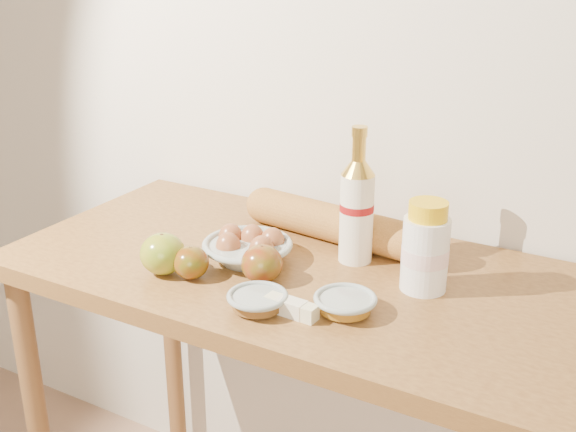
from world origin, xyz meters
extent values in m
cube|color=beige|center=(0.00, 1.51, 1.30)|extent=(3.50, 0.02, 2.60)
cube|color=olive|center=(0.00, 1.18, 0.88)|extent=(1.20, 0.60, 0.04)
cylinder|color=brown|center=(-0.55, 1.43, 0.43)|extent=(0.05, 0.05, 0.86)
cylinder|color=#EEE3CA|center=(0.09, 1.27, 0.99)|extent=(0.07, 0.07, 0.19)
cylinder|color=maroon|center=(0.09, 1.27, 1.02)|extent=(0.07, 0.07, 0.02)
cone|color=gold|center=(0.09, 1.27, 1.10)|extent=(0.07, 0.07, 0.03)
cylinder|color=gold|center=(0.09, 1.27, 1.14)|extent=(0.03, 0.03, 0.05)
cylinder|color=gold|center=(0.09, 1.27, 1.18)|extent=(0.03, 0.03, 0.02)
cylinder|color=white|center=(0.26, 1.21, 0.97)|extent=(0.11, 0.11, 0.14)
cylinder|color=beige|center=(0.26, 1.21, 0.97)|extent=(0.12, 0.12, 0.03)
cylinder|color=yellow|center=(0.26, 1.21, 1.06)|extent=(0.09, 0.09, 0.03)
torus|color=#95A39D|center=(-0.10, 1.15, 0.94)|extent=(0.23, 0.23, 0.01)
ellipsoid|color=brown|center=(-0.13, 1.13, 0.93)|extent=(0.07, 0.07, 0.07)
ellipsoid|color=brown|center=(-0.06, 1.15, 0.93)|extent=(0.07, 0.07, 0.07)
ellipsoid|color=brown|center=(-0.11, 1.19, 0.93)|extent=(0.07, 0.07, 0.07)
ellipsoid|color=brown|center=(-0.15, 1.17, 0.93)|extent=(0.07, 0.07, 0.07)
ellipsoid|color=brown|center=(-0.06, 1.19, 0.93)|extent=(0.07, 0.07, 0.07)
cylinder|color=#BB8039|center=(0.02, 1.33, 0.94)|extent=(0.42, 0.13, 0.08)
sphere|color=#BB8039|center=(-0.18, 1.36, 0.94)|extent=(0.09, 0.09, 0.08)
sphere|color=#BB8039|center=(0.23, 1.31, 0.94)|extent=(0.09, 0.09, 0.08)
ellipsoid|color=#A18920|center=(-0.21, 1.02, 0.94)|extent=(0.11, 0.11, 0.08)
cylinder|color=#50311A|center=(-0.21, 1.02, 0.98)|extent=(0.01, 0.01, 0.01)
ellipsoid|color=maroon|center=(-0.15, 1.03, 0.93)|extent=(0.07, 0.07, 0.07)
cylinder|color=#4A3418|center=(-0.15, 1.03, 0.96)|extent=(0.01, 0.01, 0.01)
ellipsoid|color=maroon|center=(-0.02, 1.09, 0.94)|extent=(0.09, 0.09, 0.08)
cylinder|color=#4D2F19|center=(-0.02, 1.09, 0.97)|extent=(0.01, 0.01, 0.01)
torus|color=gray|center=(0.03, 0.99, 0.93)|extent=(0.13, 0.13, 0.01)
cylinder|color=brown|center=(0.03, 0.99, 0.92)|extent=(0.10, 0.10, 0.02)
torus|color=#9AA8A3|center=(0.17, 1.05, 0.93)|extent=(0.15, 0.15, 0.01)
cylinder|color=#8C5A16|center=(0.17, 1.05, 0.92)|extent=(0.12, 0.12, 0.02)
cube|color=beige|center=(0.09, 1.00, 0.91)|extent=(0.10, 0.04, 0.03)
cube|color=beige|center=(0.09, 1.00, 0.91)|extent=(0.05, 0.03, 0.03)
camera|label=1|loc=(0.65, 0.01, 1.54)|focal=45.00mm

